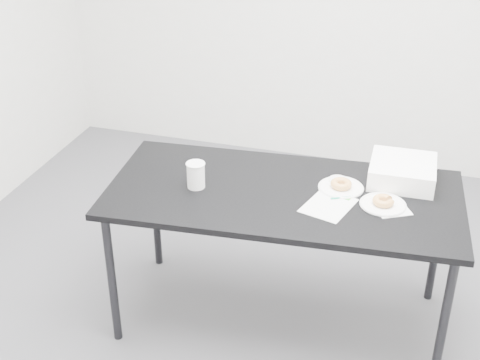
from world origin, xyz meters
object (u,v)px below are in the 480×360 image
(plate_far, at_px, (341,188))
(coffee_cup, at_px, (196,175))
(pen, at_px, (343,197))
(bakery_box, at_px, (402,171))
(table, at_px, (283,202))
(plate_near, at_px, (383,204))
(donut_far, at_px, (341,184))
(scorecard, at_px, (328,205))
(donut_near, at_px, (383,201))

(plate_far, xyz_separation_m, coffee_cup, (-0.69, -0.19, 0.06))
(pen, bearing_deg, bakery_box, 18.58)
(table, bearing_deg, pen, -1.03)
(plate_far, height_order, bakery_box, bakery_box)
(plate_near, distance_m, plate_far, 0.24)
(plate_near, bearing_deg, donut_far, 153.45)
(table, bearing_deg, plate_far, 19.45)
(scorecard, height_order, donut_far, donut_far)
(plate_near, distance_m, donut_near, 0.02)
(donut_near, height_order, plate_far, donut_near)
(plate_far, height_order, donut_far, donut_far)
(scorecard, height_order, bakery_box, bakery_box)
(pen, distance_m, bakery_box, 0.37)
(plate_near, relative_size, coffee_cup, 1.65)
(pen, xyz_separation_m, donut_far, (-0.02, 0.10, 0.02))
(donut_far, bearing_deg, donut_near, -26.55)
(plate_near, distance_m, bakery_box, 0.28)
(plate_near, relative_size, bakery_box, 0.69)
(scorecard, bearing_deg, plate_far, 97.01)
(table, xyz_separation_m, coffee_cup, (-0.43, -0.08, 0.13))
(plate_far, relative_size, bakery_box, 0.70)
(coffee_cup, bearing_deg, bakery_box, 20.17)
(table, height_order, plate_far, plate_far)
(pen, height_order, coffee_cup, coffee_cup)
(pen, xyz_separation_m, plate_far, (-0.02, 0.10, -0.00))
(scorecard, relative_size, pen, 2.15)
(plate_far, relative_size, donut_far, 2.13)
(plate_far, relative_size, coffee_cup, 1.69)
(plate_far, bearing_deg, donut_near, -26.55)
(scorecard, distance_m, plate_near, 0.26)
(scorecard, distance_m, bakery_box, 0.47)
(pen, relative_size, plate_far, 0.53)
(scorecard, xyz_separation_m, coffee_cup, (-0.66, -0.01, 0.07))
(plate_near, bearing_deg, plate_far, 153.45)
(plate_far, bearing_deg, pen, -76.00)
(donut_far, bearing_deg, scorecard, -98.90)
(scorecard, relative_size, plate_near, 1.17)
(scorecard, bearing_deg, donut_far, 97.01)
(scorecard, height_order, plate_far, plate_far)
(plate_far, bearing_deg, bakery_box, 30.06)
(plate_near, relative_size, donut_far, 2.08)
(plate_near, bearing_deg, donut_near, 90.00)
(table, relative_size, donut_near, 17.36)
(table, relative_size, plate_far, 7.97)
(plate_near, xyz_separation_m, bakery_box, (0.06, 0.27, 0.05))
(plate_near, bearing_deg, scorecard, -162.99)
(table, height_order, bakery_box, bakery_box)
(pen, relative_size, donut_far, 1.13)
(pen, relative_size, donut_near, 1.15)
(pen, relative_size, coffee_cup, 0.89)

